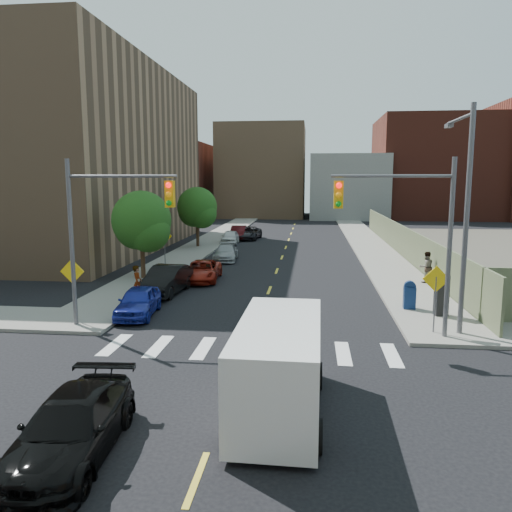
% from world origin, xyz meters
% --- Properties ---
extents(ground, '(160.00, 160.00, 0.00)m').
position_xyz_m(ground, '(0.00, 0.00, 0.00)').
color(ground, black).
rests_on(ground, ground).
extents(sidewalk_nw, '(3.50, 73.00, 0.15)m').
position_xyz_m(sidewalk_nw, '(-7.75, 41.50, 0.07)').
color(sidewalk_nw, gray).
rests_on(sidewalk_nw, ground).
extents(sidewalk_ne, '(3.50, 73.00, 0.15)m').
position_xyz_m(sidewalk_ne, '(7.75, 41.50, 0.07)').
color(sidewalk_ne, gray).
rests_on(sidewalk_ne, ground).
extents(fence_north, '(0.12, 44.00, 2.50)m').
position_xyz_m(fence_north, '(9.60, 28.00, 1.25)').
color(fence_north, '#66704E').
rests_on(fence_north, ground).
extents(building_nw, '(22.00, 30.00, 16.00)m').
position_xyz_m(building_nw, '(-22.00, 30.00, 8.00)').
color(building_nw, '#8C6B4C').
rests_on(building_nw, ground).
extents(bg_bldg_west, '(14.00, 18.00, 12.00)m').
position_xyz_m(bg_bldg_west, '(-22.00, 70.00, 6.00)').
color(bg_bldg_west, '#592319').
rests_on(bg_bldg_west, ground).
extents(bg_bldg_midwest, '(14.00, 16.00, 15.00)m').
position_xyz_m(bg_bldg_midwest, '(-6.00, 72.00, 7.50)').
color(bg_bldg_midwest, '#8C6B4C').
rests_on(bg_bldg_midwest, ground).
extents(bg_bldg_center, '(12.00, 16.00, 10.00)m').
position_xyz_m(bg_bldg_center, '(8.00, 70.00, 5.00)').
color(bg_bldg_center, gray).
rests_on(bg_bldg_center, ground).
extents(bg_bldg_east, '(18.00, 18.00, 16.00)m').
position_xyz_m(bg_bldg_east, '(22.00, 72.00, 8.00)').
color(bg_bldg_east, '#592319').
rests_on(bg_bldg_east, ground).
extents(signal_nw, '(4.59, 0.30, 7.00)m').
position_xyz_m(signal_nw, '(-5.98, 6.00, 4.53)').
color(signal_nw, '#59595E').
rests_on(signal_nw, ground).
extents(signal_ne, '(4.59, 0.30, 7.00)m').
position_xyz_m(signal_ne, '(5.98, 6.00, 4.53)').
color(signal_ne, '#59595E').
rests_on(signal_ne, ground).
extents(streetlight_ne, '(0.25, 3.70, 9.00)m').
position_xyz_m(streetlight_ne, '(8.20, 6.90, 5.22)').
color(streetlight_ne, '#59595E').
rests_on(streetlight_ne, ground).
extents(warn_sign_nw, '(1.06, 0.06, 2.83)m').
position_xyz_m(warn_sign_nw, '(-7.80, 6.50, 1.99)').
color(warn_sign_nw, '#59595E').
rests_on(warn_sign_nw, ground).
extents(warn_sign_ne, '(1.06, 0.06, 2.83)m').
position_xyz_m(warn_sign_ne, '(7.20, 6.50, 1.99)').
color(warn_sign_ne, '#59595E').
rests_on(warn_sign_ne, ground).
extents(warn_sign_midwest, '(1.06, 0.06, 2.83)m').
position_xyz_m(warn_sign_midwest, '(-7.80, 20.00, 1.99)').
color(warn_sign_midwest, '#59595E').
rests_on(warn_sign_midwest, ground).
extents(tree_west_near, '(3.66, 3.64, 5.52)m').
position_xyz_m(tree_west_near, '(-8.00, 16.05, 3.48)').
color(tree_west_near, '#332114').
rests_on(tree_west_near, ground).
extents(tree_west_far, '(3.66, 3.64, 5.52)m').
position_xyz_m(tree_west_far, '(-8.00, 31.05, 3.48)').
color(tree_west_far, '#332114').
rests_on(tree_west_far, ground).
extents(parked_car_blue, '(1.93, 4.02, 1.33)m').
position_xyz_m(parked_car_blue, '(-5.50, 8.05, 0.66)').
color(parked_car_blue, '#1B2898').
rests_on(parked_car_blue, ground).
extents(parked_car_black, '(2.02, 4.76, 1.53)m').
position_xyz_m(parked_car_black, '(-5.50, 12.50, 0.76)').
color(parked_car_black, black).
rests_on(parked_car_black, ground).
extents(parked_car_red, '(2.28, 4.55, 1.24)m').
position_xyz_m(parked_car_red, '(-4.34, 16.19, 0.62)').
color(parked_car_red, maroon).
rests_on(parked_car_red, ground).
extents(parked_car_silver, '(2.00, 4.30, 1.22)m').
position_xyz_m(parked_car_silver, '(-4.20, 24.05, 0.61)').
color(parked_car_silver, '#95989C').
rests_on(parked_car_silver, ground).
extents(parked_car_white, '(1.73, 3.91, 1.31)m').
position_xyz_m(parked_car_white, '(-5.50, 34.03, 0.65)').
color(parked_car_white, silver).
rests_on(parked_car_white, ground).
extents(parked_car_maroon, '(1.62, 4.28, 1.40)m').
position_xyz_m(parked_car_maroon, '(-5.23, 37.77, 0.70)').
color(parked_car_maroon, '#3E0C0F').
rests_on(parked_car_maroon, ground).
extents(parked_car_grey, '(2.58, 4.87, 1.31)m').
position_xyz_m(parked_car_grey, '(-4.20, 37.86, 0.65)').
color(parked_car_grey, black).
rests_on(parked_car_grey, ground).
extents(black_sedan, '(2.24, 4.85, 1.37)m').
position_xyz_m(black_sedan, '(-2.97, -3.46, 0.69)').
color(black_sedan, black).
rests_on(black_sedan, ground).
extents(cargo_van, '(2.38, 5.53, 2.51)m').
position_xyz_m(cargo_van, '(1.50, -0.68, 1.32)').
color(cargo_van, white).
rests_on(cargo_van, ground).
extents(mailbox, '(0.56, 0.43, 1.33)m').
position_xyz_m(mailbox, '(6.94, 10.15, 0.79)').
color(mailbox, '#0D2451').
rests_on(mailbox, sidewalk_ne).
extents(payphone, '(0.60, 0.51, 1.85)m').
position_xyz_m(payphone, '(8.11, 9.10, 1.07)').
color(payphone, black).
rests_on(payphone, sidewalk_ne).
extents(pedestrian_west, '(0.55, 0.73, 1.80)m').
position_xyz_m(pedestrian_west, '(-6.30, 10.22, 1.05)').
color(pedestrian_west, gray).
rests_on(pedestrian_west, sidewalk_nw).
extents(pedestrian_east, '(1.06, 0.94, 1.84)m').
position_xyz_m(pedestrian_east, '(9.05, 16.42, 1.07)').
color(pedestrian_east, gray).
rests_on(pedestrian_east, sidewalk_ne).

